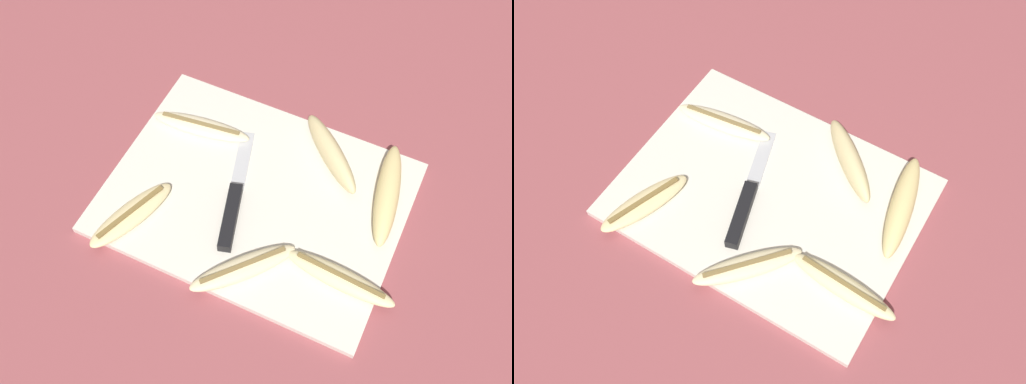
# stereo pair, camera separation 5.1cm
# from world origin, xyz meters

# --- Properties ---
(ground_plane) EXTENTS (4.00, 4.00, 0.00)m
(ground_plane) POSITION_xyz_m (0.00, 0.00, 0.00)
(ground_plane) COLOR #93474C
(cutting_board) EXTENTS (0.45, 0.34, 0.01)m
(cutting_board) POSITION_xyz_m (0.00, 0.00, 0.01)
(cutting_board) COLOR silver
(cutting_board) RESTS_ON ground_plane
(knife) EXTENTS (0.08, 0.22, 0.02)m
(knife) POSITION_xyz_m (-0.02, -0.04, 0.02)
(knife) COLOR black
(knife) RESTS_ON cutting_board
(banana_bright_far) EXTENTS (0.17, 0.06, 0.02)m
(banana_bright_far) POSITION_xyz_m (-0.14, 0.08, 0.02)
(banana_bright_far) COLOR beige
(banana_bright_far) RESTS_ON cutting_board
(banana_cream_curved) EXTENTS (0.14, 0.15, 0.02)m
(banana_cream_curved) POSITION_xyz_m (0.04, -0.12, 0.02)
(banana_cream_curved) COLOR beige
(banana_cream_curved) RESTS_ON cutting_board
(banana_mellow_near) EXTENTS (0.14, 0.13, 0.04)m
(banana_mellow_near) POSITION_xyz_m (0.08, 0.11, 0.03)
(banana_mellow_near) COLOR beige
(banana_mellow_near) RESTS_ON cutting_board
(banana_ripe_center) EXTENTS (0.09, 0.16, 0.02)m
(banana_ripe_center) POSITION_xyz_m (-0.15, -0.12, 0.02)
(banana_ripe_center) COLOR beige
(banana_ripe_center) RESTS_ON cutting_board
(banana_golden_short) EXTENTS (0.07, 0.19, 0.03)m
(banana_golden_short) POSITION_xyz_m (0.18, 0.08, 0.03)
(banana_golden_short) COLOR #EDD689
(banana_golden_short) RESTS_ON cutting_board
(banana_soft_right) EXTENTS (0.17, 0.04, 0.02)m
(banana_soft_right) POSITION_xyz_m (0.17, -0.08, 0.02)
(banana_soft_right) COLOR beige
(banana_soft_right) RESTS_ON cutting_board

